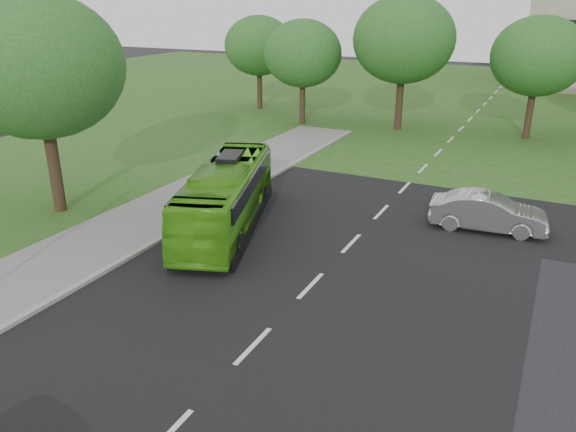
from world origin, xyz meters
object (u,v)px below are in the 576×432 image
(tree_park_a, at_px, (303,54))
(tree_side_near, at_px, (39,67))
(bus, at_px, (226,196))
(tree_park_b, at_px, (404,40))
(tree_park_f, at_px, (259,46))
(sedan, at_px, (488,212))
(tree_park_c, at_px, (538,56))

(tree_park_a, height_order, tree_side_near, tree_side_near)
(tree_side_near, relative_size, bus, 0.97)
(tree_side_near, bearing_deg, tree_park_b, 69.22)
(tree_park_f, xyz_separation_m, bus, (12.39, -25.26, -4.05))
(tree_park_f, xyz_separation_m, sedan, (22.53, -20.67, -4.64))
(tree_side_near, xyz_separation_m, sedan, (18.18, 6.40, -5.76))
(tree_park_a, bearing_deg, sedan, -45.09)
(tree_park_c, distance_m, tree_side_near, 31.03)
(sedan, bearing_deg, bus, 108.48)
(tree_park_b, relative_size, sedan, 2.01)
(tree_side_near, xyz_separation_m, bus, (8.04, 1.81, -5.16))
(tree_park_a, xyz_separation_m, tree_park_c, (16.36, 2.32, 0.27))
(tree_park_b, xyz_separation_m, tree_side_near, (-9.19, -24.22, 0.05))
(tree_park_c, xyz_separation_m, bus, (-10.19, -23.30, -4.25))
(tree_side_near, height_order, sedan, tree_side_near)
(tree_park_b, bearing_deg, tree_park_a, -168.87)
(sedan, bearing_deg, tree_park_a, 39.03)
(tree_park_c, height_order, sedan, tree_park_c)
(bus, bearing_deg, tree_side_near, 173.55)
(tree_park_f, relative_size, tree_side_near, 0.83)
(tree_park_f, bearing_deg, sedan, -42.53)
(tree_park_b, relative_size, tree_park_c, 1.16)
(bus, bearing_deg, tree_park_f, 97.01)
(tree_park_b, height_order, tree_park_c, tree_park_b)
(tree_side_near, distance_m, bus, 9.72)
(tree_side_near, bearing_deg, tree_park_c, 54.02)
(tree_park_a, relative_size, tree_park_b, 0.82)
(tree_park_a, distance_m, tree_park_f, 7.55)
(tree_park_a, distance_m, bus, 22.22)
(tree_park_c, distance_m, bus, 25.78)
(tree_park_b, bearing_deg, tree_park_c, 5.58)
(tree_park_c, bearing_deg, tree_side_near, -125.98)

